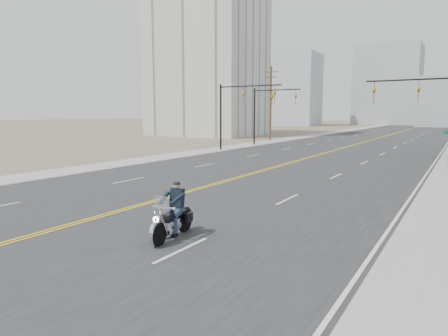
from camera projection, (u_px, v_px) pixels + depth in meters
road at (388, 136)px, 70.03m from camera, size 20.00×200.00×0.01m
sidewalk_left at (323, 134)px, 75.95m from camera, size 3.00×200.00×0.01m
traffic_mast_left at (237, 104)px, 41.81m from camera, size 7.10×0.26×7.00m
traffic_mast_right at (428, 101)px, 32.57m from camera, size 7.10×0.26×7.00m
traffic_mast_far at (267, 105)px, 48.76m from camera, size 6.10×0.26×7.00m
utility_pole_left at (271, 102)px, 57.09m from camera, size 2.20×0.30×10.50m
apartment_block at (207, 49)px, 69.68m from camera, size 18.00×14.00×30.00m
haze_bldg_a at (295, 90)px, 124.61m from camera, size 14.00×12.00×22.00m
haze_bldg_d at (388, 86)px, 133.67m from camera, size 20.00×15.00×26.00m
haze_bldg_f at (271, 102)px, 145.44m from camera, size 12.00×12.00×16.00m
motorcyclist at (172, 211)px, 12.63m from camera, size 1.30×2.42×1.80m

